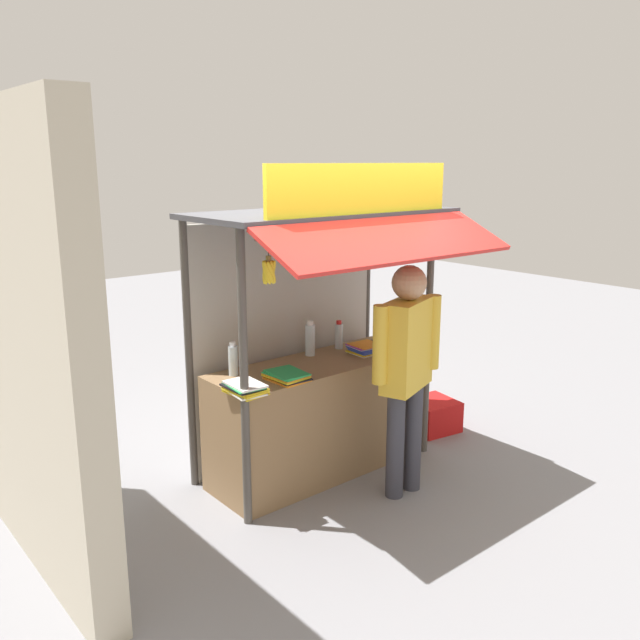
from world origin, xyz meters
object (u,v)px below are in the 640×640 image
magazine_stack_left (365,348)px  banana_bunch_leftmost (269,272)px  magazine_stack_far_right (287,376)px  water_bottle_back_right (310,339)px  plastic_crate (432,415)px  water_bottle_front_left (339,335)px  magazine_stack_back_left (245,388)px  magazine_stack_mid_right (382,345)px  vendor_person (407,360)px  banana_bunch_inner_left (298,263)px  water_bottle_right (233,360)px

magazine_stack_left → banana_bunch_leftmost: banana_bunch_leftmost is taller
magazine_stack_far_right → banana_bunch_leftmost: banana_bunch_leftmost is taller
water_bottle_back_right → plastic_crate: 1.61m
water_bottle_front_left → magazine_stack_back_left: size_ratio=0.78×
magazine_stack_mid_right → vendor_person: 0.87m
magazine_stack_back_left → plastic_crate: magazine_stack_back_left is taller
banana_bunch_leftmost → banana_bunch_inner_left: bearing=-0.1°
water_bottle_right → magazine_stack_back_left: bearing=-112.0°
water_bottle_front_left → banana_bunch_leftmost: size_ratio=0.84×
water_bottle_front_left → magazine_stack_left: (0.07, -0.25, -0.07)m
water_bottle_back_right → banana_bunch_leftmost: banana_bunch_leftmost is taller
water_bottle_right → magazine_stack_mid_right: size_ratio=1.01×
vendor_person → banana_bunch_leftmost: bearing=-35.7°
water_bottle_back_right → water_bottle_front_left: bearing=0.5°
plastic_crate → water_bottle_back_right: bearing=168.8°
water_bottle_right → magazine_stack_left: 1.19m
water_bottle_right → magazine_stack_mid_right: (1.42, -0.17, -0.10)m
magazine_stack_mid_right → vendor_person: (-0.47, -0.72, 0.12)m
magazine_stack_far_right → plastic_crate: 2.00m
magazine_stack_back_left → banana_bunch_inner_left: 0.94m
water_bottle_back_right → vendor_person: (0.17, -0.92, 0.00)m
water_bottle_right → water_bottle_back_right: size_ratio=0.88×
magazine_stack_mid_right → water_bottle_back_right: bearing=162.5°
magazine_stack_back_left → banana_bunch_inner_left: (0.32, -0.19, 0.87)m
water_bottle_front_left → banana_bunch_leftmost: 1.53m
magazine_stack_mid_right → magazine_stack_back_left: bearing=-171.8°
water_bottle_right → water_bottle_front_left: water_bottle_right is taller
water_bottle_back_right → magazine_stack_back_left: size_ratio=0.93×
banana_bunch_inner_left → vendor_person: banana_bunch_inner_left is taller
water_bottle_right → water_bottle_back_right: 0.78m
magazine_stack_mid_right → banana_bunch_inner_left: bearing=-161.4°
water_bottle_right → magazine_stack_far_right: (0.24, -0.35, -0.09)m
magazine_stack_mid_right → vendor_person: vendor_person is taller
banana_bunch_leftmost → vendor_person: banana_bunch_leftmost is taller
water_bottle_right → magazine_stack_far_right: bearing=-55.1°
water_bottle_back_right → magazine_stack_left: water_bottle_back_right is taller
vendor_person → plastic_crate: (1.12, 0.67, -0.93)m
banana_bunch_inner_left → magazine_stack_left: bearing=20.5°
water_bottle_front_left → magazine_stack_far_right: 0.94m
plastic_crate → magazine_stack_back_left: bearing=-175.5°
magazine_stack_back_left → vendor_person: 1.22m
banana_bunch_inner_left → plastic_crate: 2.57m
water_bottle_front_left → water_bottle_right: bearing=-178.0°
banana_bunch_leftmost → magazine_stack_far_right: bearing=37.1°
magazine_stack_far_right → banana_bunch_inner_left: 0.91m
magazine_stack_mid_right → magazine_stack_far_right: 1.19m
water_bottle_front_left → magazine_stack_left: water_bottle_front_left is taller
banana_bunch_inner_left → vendor_person: (0.79, -0.30, -0.76)m
vendor_person → plastic_crate: 1.60m
plastic_crate → water_bottle_right: bearing=173.9°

